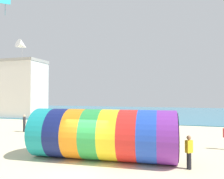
% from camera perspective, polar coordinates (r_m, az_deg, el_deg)
% --- Properties ---
extents(ground_plane, '(120.00, 120.00, 0.00)m').
position_cam_1_polar(ground_plane, '(12.21, -8.47, -20.04)').
color(ground_plane, beige).
extents(sea, '(120.00, 40.00, 0.10)m').
position_cam_1_polar(sea, '(49.59, 10.97, -5.86)').
color(sea, teal).
rests_on(sea, ground).
extents(giant_inflatable_tube, '(8.88, 3.55, 3.02)m').
position_cam_1_polar(giant_inflatable_tube, '(13.52, -2.37, -11.61)').
color(giant_inflatable_tube, teal).
rests_on(giant_inflatable_tube, ground).
extents(kite_handler, '(0.41, 0.40, 1.77)m').
position_cam_1_polar(kite_handler, '(12.59, 19.46, -15.08)').
color(kite_handler, black).
rests_on(kite_handler, ground).
extents(kite_white_delta, '(1.13, 1.26, 1.61)m').
position_cam_1_polar(kite_white_delta, '(20.03, -22.40, 10.60)').
color(kite_white_delta, white).
extents(bystander_mid_beach, '(0.42, 0.40, 1.81)m').
position_cam_1_polar(bystander_mid_beach, '(25.07, -21.95, -8.12)').
color(bystander_mid_beach, black).
rests_on(bystander_mid_beach, ground).
extents(bystander_far_left, '(0.39, 0.28, 1.65)m').
position_cam_1_polar(bystander_far_left, '(22.22, -16.45, -9.29)').
color(bystander_far_left, '#383D56').
rests_on(bystander_far_left, ground).
extents(promenade_building, '(9.43, 5.13, 10.05)m').
position_cam_1_polar(promenade_building, '(42.20, -23.42, 0.22)').
color(promenade_building, silver).
rests_on(promenade_building, ground).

